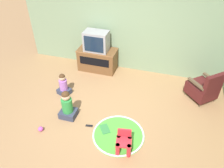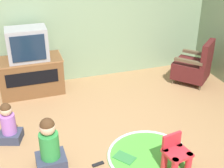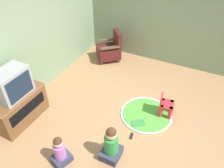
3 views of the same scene
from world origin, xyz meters
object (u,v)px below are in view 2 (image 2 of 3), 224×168
Objects in this scene: tv_cabinet at (31,75)px; yellow_kid_chair at (176,157)px; black_armchair at (194,67)px; child_watching_left at (9,125)px; television at (27,44)px; book at (124,158)px; child_watching_center at (50,147)px; remote_control at (98,164)px.

tv_cabinet is 2.92m from yellow_kid_chair.
child_watching_left is at bearing -28.77° from black_armchair.
television is 0.78× the size of black_armchair.
book is (0.92, -2.13, -0.89)m from television.
tv_cabinet is 1.38m from child_watching_left.
child_watching_center reaches higher than child_watching_left.
child_watching_center is at bearing -38.69° from child_watching_left.
book is (-1.94, -1.61, -0.31)m from black_armchair.
child_watching_center is at bearing 43.62° from book.
child_watching_left is (-0.43, -1.31, -0.08)m from tv_cabinet.
child_watching_left reaches higher than yellow_kid_chair.
yellow_kid_chair is at bearing -164.76° from book.
tv_cabinet is 3.45× the size of book.
child_watching_left is at bearing 20.79° from book.
child_watching_left is 3.76× the size of remote_control.
television is 2.97m from yellow_kid_chair.
child_watching_center reaches higher than remote_control.
child_watching_left is at bearing -107.99° from tv_cabinet.
child_watching_center is at bearing -14.54° from black_armchair.
remote_control is (0.57, -2.13, -0.89)m from television.
yellow_kid_chair reaches higher than book.
television reaches higher than tv_cabinet.
yellow_kid_chair is at bearing -33.83° from remote_control.
black_armchair reaches higher than child_watching_left.
yellow_kid_chair is (-1.44, -2.00, -0.11)m from black_armchair.
remote_control is at bearing 145.85° from yellow_kid_chair.
tv_cabinet is 2.37m from book.
black_armchair reaches higher than remote_control.
black_armchair reaches higher than child_watching_center.
book is (0.92, -2.16, -0.32)m from tv_cabinet.
television is 1.37× the size of yellow_kid_chair.
black_armchair is at bearing 31.46° from child_watching_left.
black_armchair is at bearing 26.54° from child_watching_center.
black_armchair is at bearing 44.25° from yellow_kid_chair.
book is 0.35m from remote_control.
child_watching_center is 0.64m from remote_control.
child_watching_left reaches higher than remote_control.
television reaches higher than child_watching_center.
television is at bearing -13.64° from book.
black_armchair is at bearing -10.89° from tv_cabinet.
tv_cabinet reaches higher than book.
tv_cabinet is 1.54× the size of child_watching_center.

